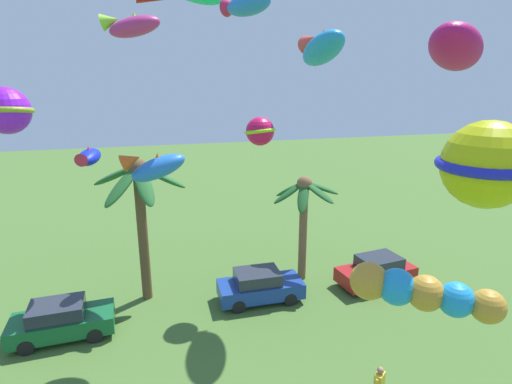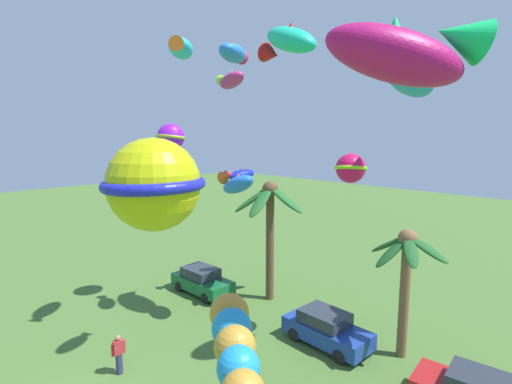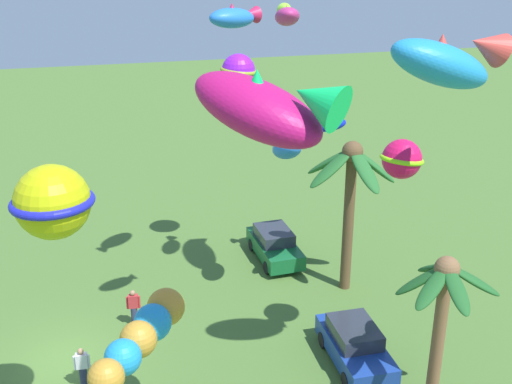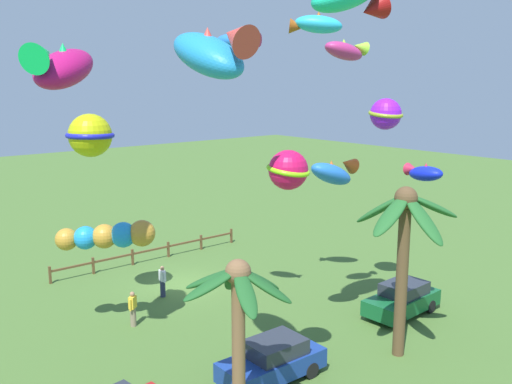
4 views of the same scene
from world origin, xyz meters
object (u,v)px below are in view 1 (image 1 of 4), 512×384
(palm_tree_0, at_px, (304,204))
(kite_fish_8, at_px, (154,166))
(palm_tree_1, at_px, (139,196))
(kite_tube_1, at_px, (418,291))
(parked_car_1, at_px, (260,286))
(kite_fish_9, at_px, (321,47))
(kite_fish_10, at_px, (246,5))
(parked_car_2, at_px, (377,271))
(kite_ball_4, at_px, (6,111))
(kite_fish_11, at_px, (131,25))
(kite_fish_7, at_px, (457,46))
(parked_car_0, at_px, (61,320))
(kite_ball_3, at_px, (260,131))
(kite_fish_5, at_px, (88,157))
(kite_ball_0, at_px, (487,165))

(palm_tree_0, relative_size, kite_fish_8, 2.19)
(palm_tree_1, relative_size, kite_tube_1, 1.88)
(parked_car_1, distance_m, kite_fish_9, 11.02)
(kite_fish_10, bearing_deg, parked_car_2, 26.24)
(kite_tube_1, bearing_deg, parked_car_1, 108.23)
(parked_car_1, bearing_deg, kite_tube_1, -71.77)
(parked_car_1, relative_size, kite_fish_8, 1.57)
(kite_fish_9, bearing_deg, kite_ball_4, -166.58)
(palm_tree_0, xyz_separation_m, kite_fish_11, (-7.58, -2.77, 7.66))
(kite_fish_7, bearing_deg, kite_fish_10, 172.21)
(parked_car_0, height_order, kite_tube_1, kite_tube_1)
(parked_car_1, relative_size, kite_ball_3, 2.06)
(palm_tree_0, bearing_deg, kite_fish_7, -69.38)
(palm_tree_0, xyz_separation_m, kite_fish_9, (0.18, -0.90, 7.28))
(kite_tube_1, bearing_deg, kite_ball_4, 154.16)
(kite_ball_4, relative_size, kite_fish_5, 0.86)
(palm_tree_0, xyz_separation_m, kite_ball_0, (-0.47, -10.98, 4.17))
(kite_fish_7, bearing_deg, kite_fish_8, 159.82)
(kite_ball_0, xyz_separation_m, kite_ball_3, (-1.96, 10.48, -0.44))
(parked_car_0, height_order, kite_fish_5, kite_fish_5)
(kite_ball_4, xyz_separation_m, kite_fish_7, (13.82, -2.69, 1.95))
(kite_tube_1, bearing_deg, kite_fish_8, 137.90)
(kite_ball_0, bearing_deg, parked_car_0, 140.08)
(parked_car_1, bearing_deg, kite_fish_9, 12.11)
(kite_ball_4, bearing_deg, palm_tree_0, 17.80)
(parked_car_0, height_order, kite_fish_10, kite_fish_10)
(palm_tree_1, relative_size, kite_fish_11, 3.16)
(palm_tree_1, bearing_deg, kite_fish_8, -77.27)
(kite_ball_4, distance_m, kite_fish_7, 14.21)
(palm_tree_1, xyz_separation_m, kite_tube_1, (7.59, -9.27, -0.85))
(palm_tree_0, height_order, kite_fish_7, kite_fish_7)
(kite_fish_7, distance_m, kite_fish_8, 10.95)
(palm_tree_1, xyz_separation_m, kite_fish_9, (8.00, -1.08, 6.32))
(palm_tree_0, distance_m, kite_ball_4, 13.01)
(kite_tube_1, bearing_deg, parked_car_0, 147.17)
(kite_fish_5, distance_m, kite_fish_7, 14.07)
(parked_car_2, height_order, kite_tube_1, kite_tube_1)
(kite_ball_0, xyz_separation_m, kite_fish_10, (-3.84, 5.54, 3.85))
(palm_tree_0, relative_size, kite_ball_4, 3.23)
(parked_car_1, relative_size, kite_ball_0, 1.54)
(parked_car_0, height_order, kite_fish_9, kite_fish_9)
(kite_fish_8, xyz_separation_m, kite_fish_11, (-0.43, 0.08, 4.79))
(kite_ball_3, height_order, kite_fish_10, kite_fish_10)
(palm_tree_0, bearing_deg, parked_car_0, -169.54)
(parked_car_2, relative_size, kite_fish_10, 2.10)
(kite_fish_8, xyz_separation_m, kite_fish_9, (7.32, 1.95, 4.41))
(parked_car_2, xyz_separation_m, kite_ball_0, (-3.83, -9.33, 7.50))
(kite_tube_1, height_order, kite_fish_9, kite_fish_9)
(kite_ball_3, relative_size, kite_fish_10, 0.99)
(kite_ball_0, distance_m, kite_fish_10, 7.77)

